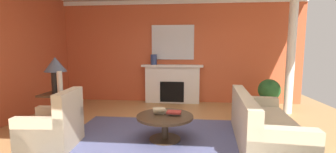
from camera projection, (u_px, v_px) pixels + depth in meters
name	position (u px, v px, depth m)	size (l,w,h in m)	color
ground_plane	(163.00, 137.00, 4.25)	(8.81, 8.81, 0.00)	tan
wall_fireplace	(175.00, 52.00, 6.93)	(7.38, 0.12, 3.05)	#C65633
crown_moulding	(175.00, 2.00, 6.68)	(7.38, 0.08, 0.12)	white
area_rug	(165.00, 140.00, 4.10)	(3.60, 2.44, 0.01)	#4C517A
fireplace	(172.00, 85.00, 6.85)	(1.80, 0.35, 1.14)	white
mantel_mirror	(173.00, 42.00, 6.82)	(1.26, 0.04, 1.01)	silver
sofa	(262.00, 127.00, 3.89)	(1.07, 2.17, 0.85)	#BCB299
armchair_near_window	(53.00, 129.00, 3.78)	(0.87, 0.87, 0.95)	#C1B293
coffee_table	(165.00, 122.00, 4.06)	(1.00, 1.00, 0.45)	#3D2D1E
side_table	(58.00, 107.00, 4.79)	(0.56, 0.56, 0.70)	#3D2D1E
table_lamp	(55.00, 68.00, 4.69)	(0.44, 0.44, 0.75)	black
vase_mantel_left	(154.00, 60.00, 6.76)	(0.18, 0.18, 0.30)	navy
vase_on_side_table	(60.00, 83.00, 4.59)	(0.11, 0.11, 0.48)	beige
book_red_cover	(160.00, 112.00, 4.21)	(0.20, 0.17, 0.04)	tan
book_art_folio	(174.00, 112.00, 4.05)	(0.25, 0.18, 0.03)	maroon
book_small_novel	(159.00, 109.00, 4.11)	(0.22, 0.17, 0.04)	tan
potted_plant	(269.00, 92.00, 5.96)	(0.56, 0.56, 0.83)	#333333
column_white	(291.00, 52.00, 5.61)	(0.20, 0.20, 3.05)	white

